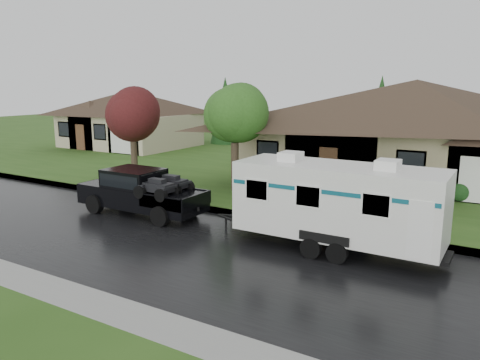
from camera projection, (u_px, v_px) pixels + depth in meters
name	position (u px, v px, depth m)	size (l,w,h in m)	color
ground	(270.00, 241.00, 16.67)	(140.00, 140.00, 0.00)	#2D5119
road	(241.00, 259.00, 14.99)	(140.00, 8.00, 0.01)	black
curb	(296.00, 223.00, 18.54)	(140.00, 0.50, 0.15)	gray
lawn	(380.00, 172.00, 29.25)	(140.00, 26.00, 0.15)	#2D5119
house_main	(419.00, 118.00, 26.41)	(19.44, 10.80, 6.90)	tan
house_far	(131.00, 114.00, 40.36)	(10.80, 8.64, 5.80)	tan
tree_left_green	(235.00, 114.00, 23.33)	(3.36, 3.36, 5.57)	#382B1E
tree_red	(132.00, 115.00, 26.57)	(3.14, 3.14, 5.19)	#382B1E
shrub_row	(391.00, 183.00, 23.34)	(13.60, 1.00, 1.00)	#143814
pickup_truck	(139.00, 190.00, 20.01)	(5.81, 2.21, 1.94)	black
travel_trailer	(338.00, 201.00, 15.44)	(7.16, 2.52, 3.21)	white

